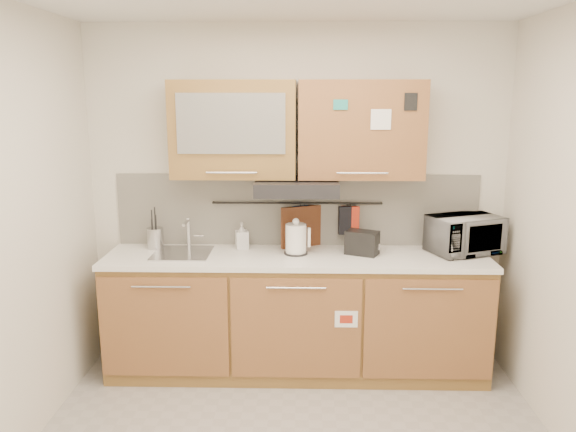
{
  "coord_description": "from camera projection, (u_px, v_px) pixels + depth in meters",
  "views": [
    {
      "loc": [
        0.03,
        -2.79,
        2.08
      ],
      "look_at": [
        -0.06,
        1.05,
        1.24
      ],
      "focal_mm": 35.0,
      "sensor_mm": 36.0,
      "label": 1
    }
  ],
  "objects": [
    {
      "name": "countertop",
      "position": [
        297.0,
        258.0,
        4.14
      ],
      "size": [
        2.82,
        0.62,
        0.04
      ],
      "primitive_type": "cube",
      "color": "white",
      "rests_on": "base_cabinet"
    },
    {
      "name": "dark_pouch",
      "position": [
        348.0,
        220.0,
        4.32
      ],
      "size": [
        0.15,
        0.07,
        0.22
      ],
      "primitive_type": "cube",
      "rotation": [
        0.0,
        0.0,
        0.22
      ],
      "color": "black",
      "rests_on": "utensil_rail"
    },
    {
      "name": "upper_cabinets",
      "position": [
        296.0,
        129.0,
        4.07
      ],
      "size": [
        1.82,
        0.37,
        0.7
      ],
      "color": "olive",
      "rests_on": "wall_back"
    },
    {
      "name": "utensil_crock",
      "position": [
        155.0,
        238.0,
        4.3
      ],
      "size": [
        0.14,
        0.14,
        0.32
      ],
      "rotation": [
        0.0,
        0.0,
        -0.14
      ],
      "color": "#AAAAAE",
      "rests_on": "countertop"
    },
    {
      "name": "oven_mitt",
      "position": [
        300.0,
        220.0,
        4.33
      ],
      "size": [
        0.14,
        0.09,
        0.22
      ],
      "primitive_type": "cube",
      "rotation": [
        0.0,
        0.0,
        0.43
      ],
      "color": "navy",
      "rests_on": "utensil_rail"
    },
    {
      "name": "wall_back",
      "position": [
        297.0,
        197.0,
        4.36
      ],
      "size": [
        3.2,
        0.0,
        3.2
      ],
      "primitive_type": "plane",
      "rotation": [
        1.57,
        0.0,
        0.0
      ],
      "color": "silver",
      "rests_on": "ground"
    },
    {
      "name": "utensil_rail",
      "position": [
        297.0,
        203.0,
        4.32
      ],
      "size": [
        1.3,
        0.02,
        0.02
      ],
      "primitive_type": "cylinder",
      "rotation": [
        0.0,
        1.57,
        0.0
      ],
      "color": "black",
      "rests_on": "backsplash"
    },
    {
      "name": "base_cabinet",
      "position": [
        296.0,
        320.0,
        4.25
      ],
      "size": [
        2.8,
        0.64,
        0.88
      ],
      "color": "olive",
      "rests_on": "floor"
    },
    {
      "name": "soap_bottle",
      "position": [
        242.0,
        235.0,
        4.29
      ],
      "size": [
        0.11,
        0.11,
        0.2
      ],
      "primitive_type": "imported",
      "rotation": [
        0.0,
        0.0,
        0.26
      ],
      "color": "#999999",
      "rests_on": "countertop"
    },
    {
      "name": "toaster",
      "position": [
        362.0,
        242.0,
        4.14
      ],
      "size": [
        0.27,
        0.22,
        0.18
      ],
      "rotation": [
        0.0,
        0.0,
        -0.43
      ],
      "color": "black",
      "rests_on": "countertop"
    },
    {
      "name": "kettle",
      "position": [
        296.0,
        240.0,
        4.15
      ],
      "size": [
        0.2,
        0.18,
        0.27
      ],
      "rotation": [
        0.0,
        0.0,
        0.16
      ],
      "color": "white",
      "rests_on": "countertop"
    },
    {
      "name": "cutting_board",
      "position": [
        305.0,
        236.0,
        4.36
      ],
      "size": [
        0.36,
        0.19,
        0.48
      ],
      "primitive_type": "cube",
      "rotation": [
        0.0,
        0.0,
        0.43
      ],
      "color": "brown",
      "rests_on": "utensil_rail"
    },
    {
      "name": "sink",
      "position": [
        183.0,
        253.0,
        4.17
      ],
      "size": [
        0.42,
        0.4,
        0.26
      ],
      "color": "silver",
      "rests_on": "countertop"
    },
    {
      "name": "backsplash",
      "position": [
        297.0,
        210.0,
        4.37
      ],
      "size": [
        2.8,
        0.02,
        0.56
      ],
      "primitive_type": "cube",
      "color": "silver",
      "rests_on": "countertop"
    },
    {
      "name": "pot_holder",
      "position": [
        350.0,
        217.0,
        4.32
      ],
      "size": [
        0.14,
        0.06,
        0.18
      ],
      "primitive_type": "cube",
      "rotation": [
        0.0,
        0.0,
        -0.24
      ],
      "color": "red",
      "rests_on": "utensil_rail"
    },
    {
      "name": "microwave",
      "position": [
        465.0,
        235.0,
        4.17
      ],
      "size": [
        0.59,
        0.51,
        0.28
      ],
      "primitive_type": "imported",
      "rotation": [
        0.0,
        0.0,
        0.39
      ],
      "color": "#999999",
      "rests_on": "countertop"
    },
    {
      "name": "range_hood",
      "position": [
        297.0,
        187.0,
        4.09
      ],
      "size": [
        0.6,
        0.46,
        0.1
      ],
      "primitive_type": "cube",
      "color": "black",
      "rests_on": "upper_cabinets"
    }
  ]
}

